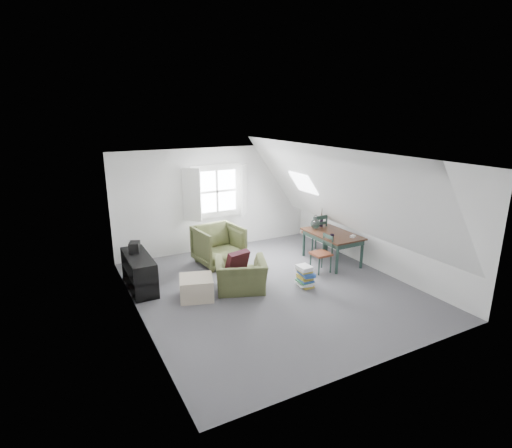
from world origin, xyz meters
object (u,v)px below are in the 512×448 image
ottoman (196,288)px  dining_chair_near (322,253)px  dining_table (332,237)px  media_shelf (140,274)px  armchair_far (219,264)px  magazine_stack (305,276)px  armchair_near (241,290)px  dining_chair_far (316,233)px

ottoman → dining_chair_near: size_ratio=0.74×
dining_table → media_shelf: 4.22m
armchair_far → dining_chair_near: size_ratio=1.20×
dining_chair_near → magazine_stack: bearing=-51.3°
armchair_near → dining_table: dining_table is taller
magazine_stack → armchair_far: bearing=118.1°
dining_table → dining_chair_far: dining_chair_far is taller
dining_chair_far → magazine_stack: dining_chair_far is taller
armchair_near → magazine_stack: (1.19, -0.43, 0.21)m
armchair_near → dining_chair_near: 1.99m
media_shelf → dining_chair_far: bearing=-1.0°
dining_chair_far → magazine_stack: size_ratio=2.26×
armchair_near → magazine_stack: size_ratio=2.22×
armchair_far → armchair_near: bearing=-103.1°
armchair_near → armchair_far: bearing=-75.7°
armchair_far → ottoman: bearing=-133.3°
armchair_far → dining_chair_near: bearing=-45.5°
dining_chair_far → dining_chair_near: size_ratio=1.20×
armchair_far → dining_chair_far: (2.35, -0.41, 0.50)m
armchair_near → magazine_stack: 1.28m
ottoman → magazine_stack: 2.11m
armchair_far → media_shelf: size_ratio=0.74×
ottoman → dining_chair_near: 2.81m
media_shelf → ottoman: bearing=-48.7°
magazine_stack → armchair_near: bearing=160.1°
dining_chair_near → media_shelf: bearing=-97.9°
dining_table → magazine_stack: size_ratio=3.21×
ottoman → dining_table: dining_table is taller
armchair_near → dining_table: (2.48, 0.40, 0.60)m
ottoman → dining_table: (3.34, 0.29, 0.40)m
dining_chair_near → dining_table: bearing=130.0°
dining_table → media_shelf: dining_table is taller
dining_chair_far → dining_chair_near: 1.17m
dining_chair_near → magazine_stack: size_ratio=1.88×
armchair_far → magazine_stack: 2.18m
armchair_far → ottoman: size_ratio=1.62×
ottoman → dining_chair_far: 3.52m
armchair_far → media_shelf: bearing=-171.6°
dining_table → armchair_far: bearing=152.8°
dining_chair_near → media_shelf: (-3.63, 0.94, -0.12)m
armchair_far → ottoman: armchair_far is taller
dining_table → magazine_stack: bearing=-149.5°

